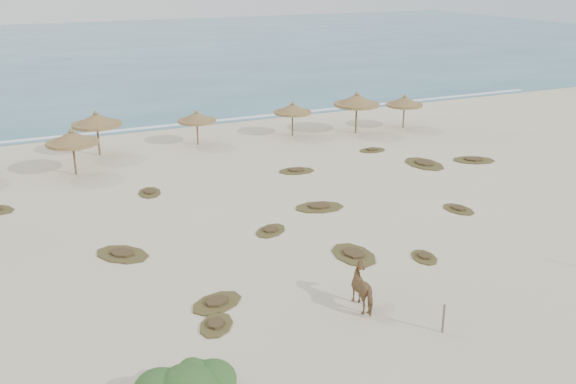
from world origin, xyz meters
The scene contains 24 objects.
ground centered at (0.00, 0.00, 0.00)m, with size 160.00×160.00×0.00m, color beige.
ocean centered at (0.00, 75.00, 0.00)m, with size 200.00×100.00×0.01m, color #25566F.
foam_line centered at (0.00, 26.00, 0.00)m, with size 70.00×0.60×0.01m, color white.
palapa_1 centered at (-5.85, 20.11, 2.25)m, with size 3.29×3.29×2.90m.
palapa_2 centered at (-7.78, 16.55, 2.15)m, with size 3.37×3.37×2.77m.
palapa_3 centered at (0.59, 19.89, 1.86)m, with size 3.31×3.31×2.39m.
palapa_4 centered at (7.40, 19.34, 1.92)m, with size 3.08×3.08×2.48m.
palapa_5 centered at (11.90, 18.17, 2.36)m, with size 3.71×3.71×3.04m.
palapa_6 centered at (15.86, 17.98, 1.97)m, with size 3.11×3.11×2.53m.
horse centered at (-0.61, -3.59, 0.73)m, with size 0.79×1.74×1.47m, color olive.
fence_post_near centered at (0.85, -6.10, 0.51)m, with size 0.08×0.08×1.03m, color #63594A.
scrub_1 centered at (-7.55, 4.38, 0.05)m, with size 2.81×2.96×0.16m.
scrub_2 centered at (-0.91, 4.07, 0.05)m, with size 2.14×2.02×0.16m.
scrub_3 centered at (2.49, 5.82, 0.05)m, with size 2.78×2.12×0.16m.
scrub_4 centered at (8.60, 2.65, 0.05)m, with size 1.39×1.94×0.16m.
scrub_5 centered at (14.96, 9.05, 0.05)m, with size 3.07×2.65×0.16m.
scrub_7 centered at (4.04, 11.69, 0.05)m, with size 2.38×1.81×0.16m.
scrub_9 centered at (1.22, 0.27, 0.05)m, with size 1.63×2.48×0.16m.
scrub_10 centered at (10.47, 13.62, 0.05)m, with size 1.86×1.26×0.16m.
scrub_11 centered at (-5.80, -2.60, 0.05)m, with size 1.82×1.99×0.16m.
scrub_12 centered at (3.73, -1.18, 0.05)m, with size 1.32×1.71×0.16m.
scrub_13 centered at (-4.69, 11.53, 0.05)m, with size 1.50×2.01×0.16m.
scrub_14 centered at (11.70, 9.69, 0.05)m, with size 2.04×3.03×0.16m.
scrub_15 centered at (-5.29, -1.18, 0.05)m, with size 2.44×2.07×0.16m.
Camera 1 is at (-11.52, -20.64, 11.44)m, focal length 40.00 mm.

